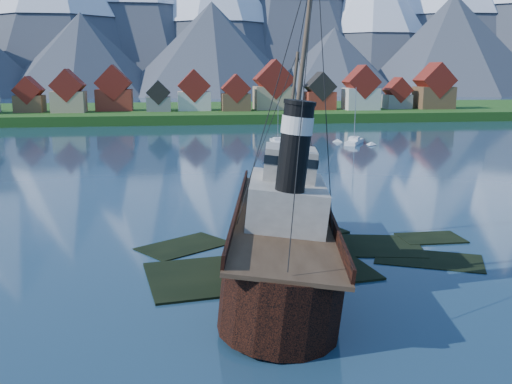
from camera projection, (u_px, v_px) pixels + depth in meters
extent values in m
plane|color=#1C374E|center=(291.00, 263.00, 48.81)|extent=(1400.00, 1400.00, 0.00)
cube|color=black|center=(260.00, 276.00, 46.51)|extent=(19.08, 11.42, 1.00)
cube|color=black|center=(345.00, 250.00, 53.61)|extent=(15.15, 9.76, 1.00)
cube|color=black|center=(292.00, 236.00, 57.86)|extent=(11.45, 9.06, 1.00)
cube|color=black|center=(428.00, 264.00, 49.64)|extent=(10.27, 8.34, 1.00)
cube|color=black|center=(184.00, 250.00, 53.42)|extent=(9.42, 8.68, 1.00)
cube|color=black|center=(431.00, 242.00, 55.86)|extent=(6.00, 4.00, 1.00)
cube|color=#214915|center=(198.00, 116.00, 213.37)|extent=(600.00, 80.00, 3.20)
cube|color=#3F3D38|center=(204.00, 125.00, 176.59)|extent=(600.00, 2.50, 2.00)
cube|color=brown|center=(30.00, 104.00, 187.75)|extent=(9.00, 8.00, 5.50)
cube|color=maroon|center=(29.00, 90.00, 186.85)|extent=(9.16, 8.16, 9.16)
cube|color=tan|center=(69.00, 102.00, 186.56)|extent=(10.50, 9.00, 6.80)
cube|color=maroon|center=(68.00, 85.00, 185.47)|extent=(10.69, 9.18, 10.69)
cube|color=maroon|center=(114.00, 100.00, 194.32)|extent=(12.00, 8.50, 7.20)
cube|color=maroon|center=(114.00, 83.00, 193.13)|extent=(12.22, 8.67, 12.22)
cube|color=slate|center=(159.00, 104.00, 191.87)|extent=(8.00, 7.00, 4.80)
cube|color=black|center=(158.00, 92.00, 191.07)|extent=(8.15, 7.14, 8.15)
cube|color=beige|center=(194.00, 101.00, 196.32)|extent=(11.00, 9.50, 6.40)
cube|color=maroon|center=(194.00, 86.00, 195.25)|extent=(11.20, 9.69, 11.20)
cube|color=brown|center=(236.00, 102.00, 194.50)|extent=(9.50, 8.00, 5.80)
cube|color=maroon|center=(236.00, 88.00, 193.55)|extent=(9.67, 8.16, 9.67)
cube|color=tan|center=(273.00, 98.00, 201.11)|extent=(13.50, 10.00, 8.00)
cube|color=maroon|center=(274.00, 79.00, 199.78)|extent=(13.75, 10.20, 13.75)
cube|color=maroon|center=(320.00, 101.00, 200.67)|extent=(10.00, 8.50, 6.20)
cube|color=black|center=(320.00, 86.00, 199.65)|extent=(10.18, 8.67, 10.18)
cube|color=beige|center=(361.00, 99.00, 199.62)|extent=(11.50, 9.00, 7.50)
cube|color=maroon|center=(361.00, 82.00, 198.42)|extent=(11.71, 9.18, 11.71)
cube|color=slate|center=(397.00, 102.00, 205.89)|extent=(9.00, 7.50, 5.00)
cube|color=maroon|center=(397.00, 90.00, 205.04)|extent=(9.16, 7.65, 9.16)
cube|color=brown|center=(434.00, 98.00, 205.51)|extent=(12.50, 10.00, 7.80)
cube|color=maroon|center=(435.00, 80.00, 204.24)|extent=(12.73, 10.20, 12.73)
cone|color=#2D333D|center=(55.00, 0.00, 459.93)|extent=(180.00, 180.00, 150.00)
cone|color=#2D333D|center=(215.00, 8.00, 493.48)|extent=(170.00, 170.00, 145.00)
cone|color=#2D333D|center=(373.00, 21.00, 505.80)|extent=(150.00, 150.00, 125.00)
cone|color=#2D333D|center=(444.00, 0.00, 541.59)|extent=(200.00, 200.00, 170.00)
cone|color=#2D333D|center=(82.00, 56.00, 395.30)|extent=(120.00, 120.00, 58.00)
cone|color=#2D333D|center=(212.00, 50.00, 402.45)|extent=(136.00, 136.00, 66.00)
cone|color=#2D333D|center=(334.00, 62.00, 420.79)|extent=(110.00, 110.00, 50.00)
cone|color=#2D333D|center=(451.00, 45.00, 428.12)|extent=(150.00, 150.00, 75.00)
cube|color=black|center=(277.00, 245.00, 45.52)|extent=(7.56, 21.77, 4.54)
cone|color=black|center=(252.00, 205.00, 59.20)|extent=(7.56, 7.56, 7.56)
cylinder|color=black|center=(309.00, 298.00, 34.99)|extent=(7.56, 7.56, 4.54)
cube|color=#4C3826|center=(277.00, 217.00, 45.03)|extent=(7.41, 28.72, 0.27)
cube|color=black|center=(231.00, 212.00, 44.42)|extent=(0.22, 27.82, 0.97)
cube|color=black|center=(322.00, 209.00, 45.45)|extent=(0.22, 27.82, 0.97)
cube|color=#ADA89E|center=(281.00, 201.00, 43.13)|extent=(5.62, 9.18, 3.24)
cube|color=#ADA89E|center=(279.00, 162.00, 43.60)|extent=(3.89, 4.32, 2.38)
cylinder|color=black|center=(292.00, 146.00, 38.72)|extent=(2.05, 2.05, 6.05)
cylinder|color=silver|center=(292.00, 124.00, 38.41)|extent=(2.16, 2.16, 1.19)
cylinder|color=#473828|center=(260.00, 124.00, 52.03)|extent=(0.30, 0.30, 12.96)
cylinder|color=#473828|center=(285.00, 51.00, 39.81)|extent=(0.35, 0.35, 14.04)
cube|color=white|center=(354.00, 143.00, 129.59)|extent=(6.88, 9.61, 1.37)
cube|color=white|center=(354.00, 138.00, 129.37)|extent=(3.19, 3.41, 0.80)
cylinder|color=gray|center=(355.00, 114.00, 128.23)|extent=(0.16, 0.16, 11.84)
cube|color=white|center=(278.00, 143.00, 130.89)|extent=(2.28, 8.73, 1.04)
cube|color=white|center=(278.00, 139.00, 130.72)|extent=(1.94, 2.46, 0.61)
cylinder|color=gray|center=(278.00, 121.00, 129.84)|extent=(0.12, 0.12, 9.05)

